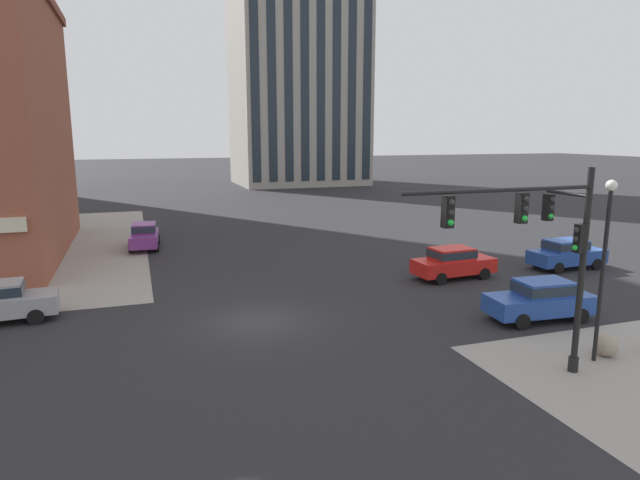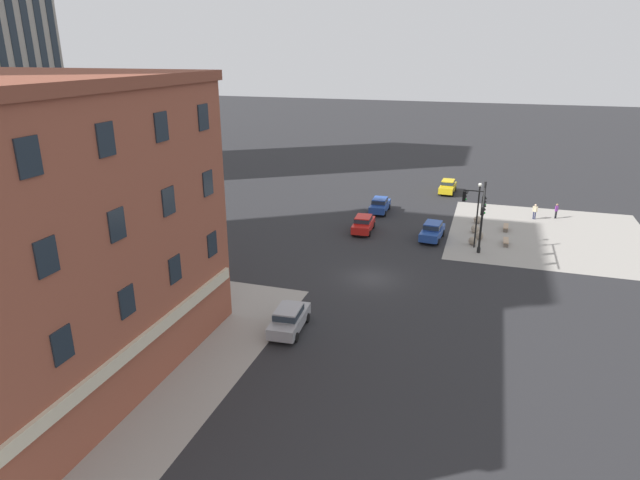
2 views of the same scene
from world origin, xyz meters
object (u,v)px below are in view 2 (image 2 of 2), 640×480
Objects in this scene: bollard_sphere_curb_a at (473,241)px; bollard_sphere_curb_b at (479,235)px; pedestrian_near_bench at (535,211)px; car_parked_curb at (289,318)px; car_cross_eastbound at (160,262)px; bollard_sphere_curb_d at (475,228)px; car_cross_westbound at (363,223)px; bench_near_signal at (506,241)px; car_main_northbound_near at (432,230)px; bench_mid_block at (506,227)px; traffic_signal_main at (480,211)px; car_main_southbound_far at (380,204)px; bollard_sphere_curb_c at (476,229)px; street_lamp_corner_near at (478,208)px; car_main_northbound_far at (448,186)px; bollard_sphere_curb_e at (477,220)px; pedestrian_at_curb at (556,210)px.

bollard_sphere_curb_b is at bearing -16.56° from bollard_sphere_curb_a.
pedestrian_near_bench is at bearing -32.12° from bollard_sphere_curb_b.
car_parked_curb is at bearing 153.59° from bollard_sphere_curb_b.
bollard_sphere_curb_d is at bearing -52.48° from car_cross_eastbound.
bollard_sphere_curb_b is 0.18× the size of car_cross_westbound.
car_cross_eastbound is at bearing 123.73° from bollard_sphere_curb_b.
bench_near_signal is 6.91m from car_main_northbound_near.
bollard_sphere_curb_b is 4.64m from car_main_northbound_near.
car_cross_westbound reaches higher than bollard_sphere_curb_a.
car_main_northbound_near is 1.00× the size of car_cross_eastbound.
bench_mid_block is at bearing -53.39° from car_main_northbound_near.
traffic_signal_main is 1.47× the size of car_cross_eastbound.
car_cross_eastbound is 14.94m from car_parked_curb.
bollard_sphere_curb_c is at bearing -112.12° from car_main_southbound_far.
street_lamp_corner_near is at bearing 171.78° from bollard_sphere_curb_b.
car_main_northbound_near is 18.80m from car_main_northbound_far.
traffic_signal_main reaches higher than car_main_southbound_far.
bollard_sphere_curb_a is 0.13× the size of street_lamp_corner_near.
car_parked_curb is at bearing 170.59° from car_main_northbound_far.
car_main_northbound_near is 1.01× the size of car_cross_westbound.
traffic_signal_main is at bearing -172.61° from bollard_sphere_curb_a.
bollard_sphere_curb_c and bollard_sphere_curb_d have the same top height.
bollard_sphere_curb_e is at bearing -31.10° from car_main_northbound_near.
car_cross_westbound reaches higher than bollard_sphere_curb_d.
car_main_northbound_far is at bearing -30.82° from car_cross_eastbound.
traffic_signal_main reaches higher than pedestrian_near_bench.
bollard_sphere_curb_a is at bearing 150.31° from pedestrian_near_bench.
bollard_sphere_curb_a is 0.47× the size of pedestrian_at_curb.
bollard_sphere_curb_c is at bearing -74.45° from car_cross_westbound.
car_main_southbound_far is (4.35, 10.70, 0.52)m from bollard_sphere_curb_c.
car_main_northbound_far is at bearing 11.97° from street_lamp_corner_near.
street_lamp_corner_near is 1.37× the size of car_parked_curb.
bench_mid_block is at bearing -28.50° from bollard_sphere_curb_a.
pedestrian_near_bench is (8.68, -5.45, 0.58)m from bollard_sphere_curb_b.
car_cross_westbound reaches higher than bollard_sphere_curb_c.
car_main_northbound_near reaches higher than bollard_sphere_curb_a.
car_main_southbound_far is at bearing 98.60° from pedestrian_near_bench.
street_lamp_corner_near is (-11.22, 5.82, 2.83)m from pedestrian_near_bench.
car_cross_eastbound is (-15.78, 27.38, 0.59)m from bench_near_signal.
traffic_signal_main is at bearing -109.22° from car_cross_westbound.
pedestrian_at_curb is at bearing -35.59° from bollard_sphere_curb_a.
car_main_northbound_far is 1.01× the size of car_main_southbound_far.
bench_near_signal is 4.78m from street_lamp_corner_near.
bollard_sphere_curb_d is 3.37m from bench_mid_block.
pedestrian_at_curb is (7.57, -8.19, 0.56)m from bollard_sphere_curb_d.
bollard_sphere_curb_d is at bearing 137.83° from pedestrian_near_bench.
car_main_southbound_far is at bearing -31.15° from car_cross_eastbound.
street_lamp_corner_near is at bearing 146.57° from pedestrian_at_curb.
street_lamp_corner_near reaches higher than bollard_sphere_curb_d.
car_parked_curb is at bearing 147.62° from traffic_signal_main.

